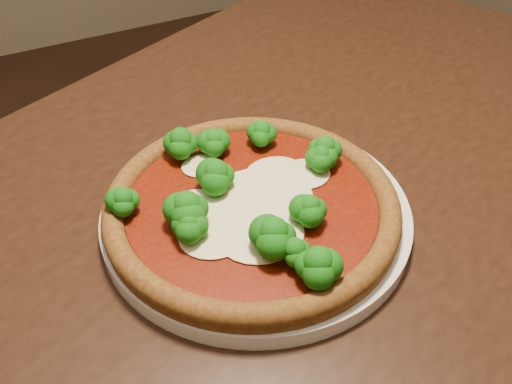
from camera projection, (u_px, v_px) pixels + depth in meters
name	position (u px, v px, depth m)	size (l,w,h in m)	color
dining_table	(257.00, 250.00, 0.72)	(1.51, 1.20, 0.75)	black
plate	(256.00, 214.00, 0.61)	(0.33, 0.33, 0.02)	silver
pizza	(251.00, 203.00, 0.59)	(0.31, 0.31, 0.06)	brown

